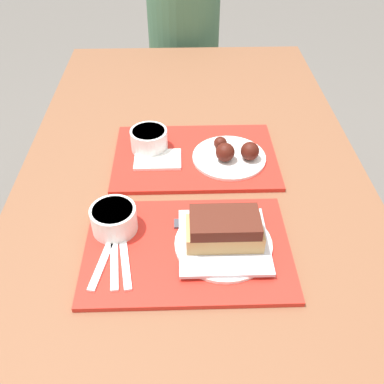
{
  "coord_description": "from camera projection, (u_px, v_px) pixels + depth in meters",
  "views": [
    {
      "loc": [
        -0.03,
        -0.81,
        1.44
      ],
      "look_at": [
        -0.01,
        -0.03,
        0.76
      ],
      "focal_mm": 40.0,
      "sensor_mm": 36.0,
      "label": 1
    }
  ],
  "objects": [
    {
      "name": "brisket_sandwich_plate",
      "position": [
        224.0,
        235.0,
        0.92
      ],
      "size": [
        0.21,
        0.21,
        0.08
      ],
      "color": "white",
      "rests_on": "tray_near"
    },
    {
      "name": "tray_far",
      "position": [
        195.0,
        157.0,
        1.2
      ],
      "size": [
        0.45,
        0.31,
        0.01
      ],
      "color": "red",
      "rests_on": "picnic_table"
    },
    {
      "name": "plastic_knife_near",
      "position": [
        125.0,
        258.0,
        0.91
      ],
      "size": [
        0.04,
        0.17,
        0.0
      ],
      "color": "white",
      "rests_on": "tray_near"
    },
    {
      "name": "wings_plate_far",
      "position": [
        232.0,
        154.0,
        1.17
      ],
      "size": [
        0.2,
        0.2,
        0.06
      ],
      "color": "white",
      "rests_on": "tray_far"
    },
    {
      "name": "plastic_fork_near",
      "position": [
        114.0,
        258.0,
        0.91
      ],
      "size": [
        0.03,
        0.17,
        0.0
      ],
      "color": "white",
      "rests_on": "tray_near"
    },
    {
      "name": "condiment_packet",
      "position": [
        182.0,
        224.0,
        0.99
      ],
      "size": [
        0.04,
        0.03,
        0.01
      ],
      "color": "#3F3F47",
      "rests_on": "tray_near"
    },
    {
      "name": "bowl_coleslaw_near",
      "position": [
        114.0,
        218.0,
        0.96
      ],
      "size": [
        0.1,
        0.1,
        0.06
      ],
      "color": "white",
      "rests_on": "tray_near"
    },
    {
      "name": "tray_near",
      "position": [
        188.0,
        249.0,
        0.94
      ],
      "size": [
        0.45,
        0.31,
        0.01
      ],
      "color": "red",
      "rests_on": "picnic_table"
    },
    {
      "name": "picnic_bench_far",
      "position": [
        186.0,
        94.0,
        2.19
      ],
      "size": [
        0.89,
        0.28,
        0.46
      ],
      "color": "brown",
      "rests_on": "ground_plane"
    },
    {
      "name": "ground_plane",
      "position": [
        193.0,
        345.0,
        1.56
      ],
      "size": [
        12.0,
        12.0,
        0.0
      ],
      "primitive_type": "plane",
      "color": "#605B56"
    },
    {
      "name": "bowl_coleslaw_far",
      "position": [
        149.0,
        139.0,
        1.2
      ],
      "size": [
        0.1,
        0.1,
        0.06
      ],
      "color": "white",
      "rests_on": "tray_far"
    },
    {
      "name": "napkin_far",
      "position": [
        158.0,
        159.0,
        1.18
      ],
      "size": [
        0.13,
        0.09,
        0.01
      ],
      "color": "white",
      "rests_on": "tray_far"
    },
    {
      "name": "person_seated_across",
      "position": [
        184.0,
        27.0,
        1.96
      ],
      "size": [
        0.33,
        0.33,
        0.65
      ],
      "color": "#477051",
      "rests_on": "picnic_bench_far"
    },
    {
      "name": "plastic_spoon_near",
      "position": [
        104.0,
        258.0,
        0.91
      ],
      "size": [
        0.05,
        0.17,
        0.0
      ],
      "color": "white",
      "rests_on": "tray_near"
    },
    {
      "name": "picnic_table",
      "position": [
        194.0,
        218.0,
        1.13
      ],
      "size": [
        0.94,
        1.9,
        0.72
      ],
      "color": "brown",
      "rests_on": "ground_plane"
    }
  ]
}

